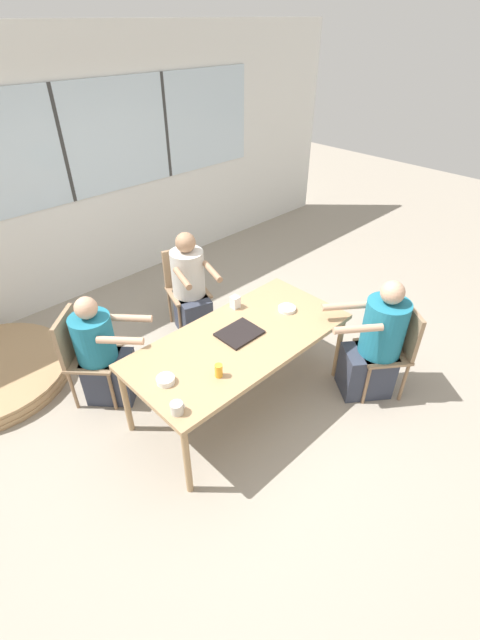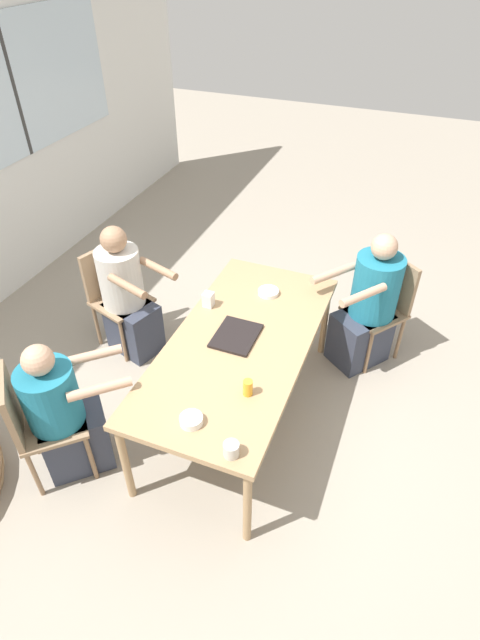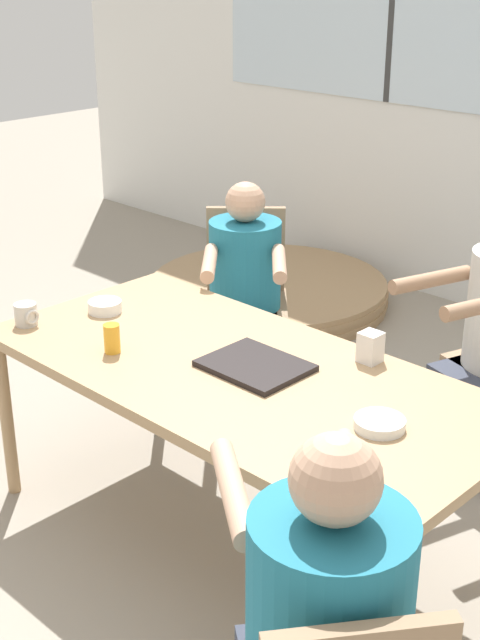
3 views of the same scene
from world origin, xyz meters
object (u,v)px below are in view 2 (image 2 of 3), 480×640
person_woman_green_shirt (65,416)px  bowl_cereal (268,292)px  chair_for_woman_green_shirt (33,418)px  juice_glass (248,388)px  chair_for_man_blue_shirt (113,289)px  person_man_blue_shirt (127,299)px  chair_for_man_teal_shirt (385,300)px  person_man_teal_shirt (368,309)px  bowl_white_shallow (191,420)px  coffee_mug (231,449)px  milk_carton_small (208,300)px

person_woman_green_shirt → bowl_cereal: person_woman_green_shirt is taller
chair_for_woman_green_shirt → juice_glass: size_ratio=8.30×
bowl_cereal → person_woman_green_shirt: bearing=148.0°
chair_for_man_blue_shirt → juice_glass: bearing=78.8°
chair_for_woman_green_shirt → person_man_blue_shirt: bearing=143.0°
chair_for_man_teal_shirt → person_woman_green_shirt: bearing=85.3°
person_man_teal_shirt → bowl_white_shallow: size_ratio=8.78×
coffee_mug → person_man_teal_shirt: bearing=-13.3°
chair_for_man_teal_shirt → bowl_white_shallow: chair_for_man_teal_shirt is taller
milk_carton_small → bowl_cereal: 0.46m
chair_for_man_blue_shirt → bowl_cereal: (0.16, -1.28, 0.20)m
person_woman_green_shirt → juice_glass: (0.38, -1.07, 0.30)m
person_man_blue_shirt → coffee_mug: person_man_blue_shirt is taller
chair_for_woman_green_shirt → juice_glass: (0.50, -1.20, 0.24)m
chair_for_man_blue_shirt → bowl_cereal: bearing=115.1°
chair_for_man_blue_shirt → milk_carton_small: chair_for_man_blue_shirt is taller
chair_for_man_blue_shirt → person_man_teal_shirt: bearing=122.8°
chair_for_man_blue_shirt → person_man_teal_shirt: person_man_teal_shirt is taller
coffee_mug → juice_glass: (0.43, 0.07, 0.01)m
chair_for_man_teal_shirt → person_man_teal_shirt: size_ratio=0.76×
person_woman_green_shirt → bowl_cereal: (1.37, -0.86, 0.26)m
chair_for_man_teal_shirt → juice_glass: chair_for_man_teal_shirt is taller
chair_for_man_teal_shirt → coffee_mug: bearing=111.7°
chair_for_woman_green_shirt → person_man_teal_shirt: 2.51m
coffee_mug → juice_glass: juice_glass is taller
person_man_blue_shirt → bowl_cereal: (0.21, -1.12, 0.22)m
chair_for_man_blue_shirt → person_man_blue_shirt: bearing=90.0°
chair_for_man_blue_shirt → coffee_mug: (-1.26, -1.56, 0.23)m
chair_for_man_blue_shirt → person_woman_green_shirt: size_ratio=0.83×
chair_for_man_teal_shirt → juice_glass: 1.62m
person_man_blue_shirt → person_man_teal_shirt: bearing=125.5°
chair_for_man_teal_shirt → person_man_blue_shirt: size_ratio=0.77×
chair_for_woman_green_shirt → coffee_mug: size_ratio=9.58×
milk_carton_small → person_man_blue_shirt: bearing=83.6°
chair_for_man_teal_shirt → juice_glass: (-1.49, 0.60, 0.24)m
person_man_teal_shirt → coffee_mug: size_ratio=12.60×
coffee_mug → milk_carton_small: milk_carton_small is taller
juice_glass → milk_carton_small: size_ratio=0.97×
person_woman_green_shirt → bowl_white_shallow: size_ratio=8.04×
coffee_mug → person_man_blue_shirt: bearing=49.3°
juice_glass → bowl_cereal: (0.99, 0.21, -0.04)m
chair_for_man_teal_shirt → bowl_white_shallow: (-1.81, 0.81, 0.21)m
chair_for_woman_green_shirt → chair_for_man_teal_shirt: same height
person_man_teal_shirt → bowl_cereal: bearing=64.2°
person_man_blue_shirt → person_man_teal_shirt: size_ratio=0.99×
juice_glass → bowl_cereal: 1.01m
person_man_teal_shirt → milk_carton_small: size_ratio=10.56×
milk_carton_small → bowl_white_shallow: (-1.01, -0.35, -0.03)m
chair_for_woman_green_shirt → chair_for_man_teal_shirt: bearing=95.1°
person_man_teal_shirt → coffee_mug: bearing=113.6°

